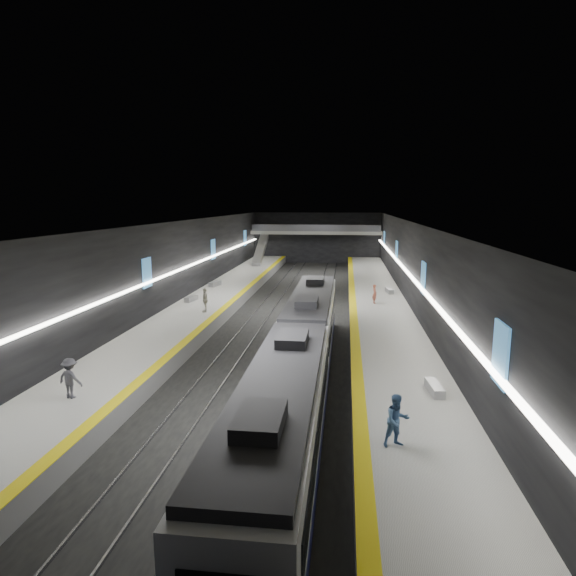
# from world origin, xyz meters

# --- Properties ---
(ground) EXTENTS (70.00, 70.00, 0.00)m
(ground) POSITION_xyz_m (0.00, 0.00, 0.00)
(ground) COLOR black
(ground) RESTS_ON ground
(ceiling) EXTENTS (20.00, 70.00, 0.04)m
(ceiling) POSITION_xyz_m (0.00, 0.00, 8.00)
(ceiling) COLOR beige
(ceiling) RESTS_ON wall_left
(wall_left) EXTENTS (0.04, 70.00, 8.00)m
(wall_left) POSITION_xyz_m (-10.00, 0.00, 4.00)
(wall_left) COLOR black
(wall_left) RESTS_ON ground
(wall_right) EXTENTS (0.04, 70.00, 8.00)m
(wall_right) POSITION_xyz_m (10.00, 0.00, 4.00)
(wall_right) COLOR black
(wall_right) RESTS_ON ground
(wall_back) EXTENTS (20.00, 0.04, 8.00)m
(wall_back) POSITION_xyz_m (0.00, 35.00, 4.00)
(wall_back) COLOR black
(wall_back) RESTS_ON ground
(wall_front) EXTENTS (20.00, 0.04, 8.00)m
(wall_front) POSITION_xyz_m (0.00, -35.00, 4.00)
(wall_front) COLOR black
(wall_front) RESTS_ON ground
(platform_left) EXTENTS (5.00, 70.00, 1.00)m
(platform_left) POSITION_xyz_m (-7.50, 0.00, 0.50)
(platform_left) COLOR slate
(platform_left) RESTS_ON ground
(tile_surface_left) EXTENTS (5.00, 70.00, 0.02)m
(tile_surface_left) POSITION_xyz_m (-7.50, 0.00, 1.01)
(tile_surface_left) COLOR #9B9B96
(tile_surface_left) RESTS_ON platform_left
(tactile_strip_left) EXTENTS (0.60, 70.00, 0.02)m
(tactile_strip_left) POSITION_xyz_m (-5.30, 0.00, 1.02)
(tactile_strip_left) COLOR yellow
(tactile_strip_left) RESTS_ON platform_left
(platform_right) EXTENTS (5.00, 70.00, 1.00)m
(platform_right) POSITION_xyz_m (7.50, 0.00, 0.50)
(platform_right) COLOR slate
(platform_right) RESTS_ON ground
(tile_surface_right) EXTENTS (5.00, 70.00, 0.02)m
(tile_surface_right) POSITION_xyz_m (7.50, 0.00, 1.01)
(tile_surface_right) COLOR #9B9B96
(tile_surface_right) RESTS_ON platform_right
(tactile_strip_right) EXTENTS (0.60, 70.00, 0.02)m
(tactile_strip_right) POSITION_xyz_m (5.30, 0.00, 1.02)
(tactile_strip_right) COLOR yellow
(tactile_strip_right) RESTS_ON platform_right
(rails) EXTENTS (6.52, 70.00, 0.12)m
(rails) POSITION_xyz_m (-0.00, 0.00, 0.06)
(rails) COLOR gray
(rails) RESTS_ON ground
(train) EXTENTS (2.69, 29.94, 3.60)m
(train) POSITION_xyz_m (2.50, -19.06, 2.20)
(train) COLOR #0E0E33
(train) RESTS_ON ground
(ad_posters) EXTENTS (19.94, 53.50, 2.20)m
(ad_posters) POSITION_xyz_m (-0.00, 1.00, 4.50)
(ad_posters) COLOR teal
(ad_posters) RESTS_ON wall_left
(cove_light_left) EXTENTS (0.25, 68.60, 0.12)m
(cove_light_left) POSITION_xyz_m (-9.80, 0.00, 3.80)
(cove_light_left) COLOR white
(cove_light_left) RESTS_ON wall_left
(cove_light_right) EXTENTS (0.25, 68.60, 0.12)m
(cove_light_right) POSITION_xyz_m (9.80, 0.00, 3.80)
(cove_light_right) COLOR white
(cove_light_right) RESTS_ON wall_right
(mezzanine_bridge) EXTENTS (20.00, 3.00, 1.50)m
(mezzanine_bridge) POSITION_xyz_m (0.00, 32.93, 5.04)
(mezzanine_bridge) COLOR gray
(mezzanine_bridge) RESTS_ON wall_left
(escalator) EXTENTS (1.20, 7.50, 3.92)m
(escalator) POSITION_xyz_m (-7.50, 26.00, 2.90)
(escalator) COLOR #99999E
(escalator) RESTS_ON platform_left
(bench_left_near) EXTENTS (0.76, 1.83, 0.43)m
(bench_left_near) POSITION_xyz_m (-8.88, -1.22, 1.22)
(bench_left_near) COLOR #99999E
(bench_left_near) RESTS_ON platform_left
(bench_left_far) EXTENTS (0.91, 2.06, 0.49)m
(bench_left_far) POSITION_xyz_m (-8.87, 6.56, 1.24)
(bench_left_far) COLOR #99999E
(bench_left_far) RESTS_ON platform_left
(bench_right_near) EXTENTS (0.67, 1.84, 0.44)m
(bench_right_near) POSITION_xyz_m (8.77, -20.01, 1.22)
(bench_right_near) COLOR #99999E
(bench_right_near) RESTS_ON platform_right
(bench_right_far) EXTENTS (0.75, 1.88, 0.45)m
(bench_right_far) POSITION_xyz_m (8.85, 4.75, 1.22)
(bench_right_far) COLOR #99999E
(bench_right_far) RESTS_ON platform_right
(passenger_right_a) EXTENTS (0.53, 0.68, 1.64)m
(passenger_right_a) POSITION_xyz_m (7.14, -0.32, 1.82)
(passenger_right_a) COLOR #A8533E
(passenger_right_a) RESTS_ON platform_right
(passenger_right_b) EXTENTS (1.15, 1.03, 1.93)m
(passenger_right_b) POSITION_xyz_m (6.52, -25.22, 1.97)
(passenger_right_b) COLOR #496FA0
(passenger_right_b) RESTS_ON platform_right
(passenger_left_a) EXTENTS (0.71, 1.22, 1.95)m
(passenger_left_a) POSITION_xyz_m (-6.41, -5.26, 1.97)
(passenger_left_a) COLOR beige
(passenger_left_a) RESTS_ON platform_left
(passenger_left_b) EXTENTS (1.30, 0.91, 1.83)m
(passenger_left_b) POSITION_xyz_m (-7.44, -22.56, 1.91)
(passenger_left_b) COLOR #45454D
(passenger_left_b) RESTS_ON platform_left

